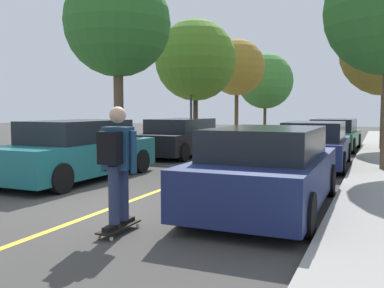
# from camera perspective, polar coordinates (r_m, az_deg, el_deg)

# --- Properties ---
(ground) EXTENTS (80.00, 80.00, 0.00)m
(ground) POSITION_cam_1_polar(r_m,az_deg,el_deg) (7.78, -10.54, -8.34)
(ground) COLOR #3D3A38
(center_line) EXTENTS (0.12, 39.20, 0.01)m
(center_line) POSITION_cam_1_polar(r_m,az_deg,el_deg) (11.25, 1.00, -4.22)
(center_line) COLOR gold
(center_line) RESTS_ON ground
(parked_car_left_nearest) EXTENTS (1.91, 4.62, 1.47)m
(parked_car_left_nearest) POSITION_cam_1_polar(r_m,az_deg,el_deg) (10.93, -14.96, -0.92)
(parked_car_left_nearest) COLOR #196066
(parked_car_left_nearest) RESTS_ON ground
(parked_car_left_near) EXTENTS (2.03, 4.29, 1.38)m
(parked_car_left_near) POSITION_cam_1_polar(r_m,az_deg,el_deg) (15.92, -1.70, 0.87)
(parked_car_left_near) COLOR black
(parked_car_left_near) RESTS_ON ground
(parked_car_right_nearest) EXTENTS (2.02, 4.52, 1.42)m
(parked_car_right_nearest) POSITION_cam_1_polar(r_m,az_deg,el_deg) (7.58, 10.02, -3.31)
(parked_car_right_nearest) COLOR navy
(parked_car_right_nearest) RESTS_ON ground
(parked_car_right_near) EXTENTS (1.97, 4.57, 1.36)m
(parked_car_right_near) POSITION_cam_1_polar(r_m,az_deg,el_deg) (13.46, 16.07, -0.12)
(parked_car_right_near) COLOR navy
(parked_car_right_near) RESTS_ON ground
(parked_car_right_far) EXTENTS (2.03, 4.36, 1.33)m
(parked_car_right_far) POSITION_cam_1_polar(r_m,az_deg,el_deg) (19.30, 18.38, 1.19)
(parked_car_right_far) COLOR #1E5B33
(parked_car_right_far) RESTS_ON ground
(street_tree_left_nearest) EXTENTS (3.83, 3.83, 6.60)m
(street_tree_left_nearest) POSITION_cam_1_polar(r_m,az_deg,el_deg) (16.16, -9.88, 15.49)
(street_tree_left_nearest) COLOR brown
(street_tree_left_nearest) RESTS_ON sidewalk_left
(street_tree_left_near) EXTENTS (4.15, 4.15, 6.18)m
(street_tree_left_near) POSITION_cam_1_polar(r_m,az_deg,el_deg) (22.30, 0.48, 11.07)
(street_tree_left_near) COLOR #3D2D1E
(street_tree_left_near) RESTS_ON sidewalk_left
(street_tree_left_far) EXTENTS (3.69, 3.69, 6.20)m
(street_tree_left_far) POSITION_cam_1_polar(r_m,az_deg,el_deg) (28.77, 5.98, 10.09)
(street_tree_left_far) COLOR #4C3823
(street_tree_left_far) RESTS_ON sidewalk_left
(street_tree_left_farthest) EXTENTS (4.56, 4.56, 6.20)m
(street_tree_left_farthest) POSITION_cam_1_polar(r_m,az_deg,el_deg) (36.12, 9.73, 8.26)
(street_tree_left_farthest) COLOR #4C3823
(street_tree_left_farthest) RESTS_ON sidewalk_left
(streetlamp) EXTENTS (0.36, 0.24, 5.71)m
(streetlamp) POSITION_cam_1_polar(r_m,az_deg,el_deg) (21.28, -0.12, 9.11)
(streetlamp) COLOR #38383D
(streetlamp) RESTS_ON sidewalk_left
(skateboard) EXTENTS (0.23, 0.84, 0.10)m
(skateboard) POSITION_cam_1_polar(r_m,az_deg,el_deg) (6.20, -9.66, -10.85)
(skateboard) COLOR black
(skateboard) RESTS_ON ground
(skateboarder) EXTENTS (0.58, 0.70, 1.67)m
(skateboarder) POSITION_cam_1_polar(r_m,az_deg,el_deg) (5.99, -9.97, -2.02)
(skateboarder) COLOR black
(skateboarder) RESTS_ON skateboard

